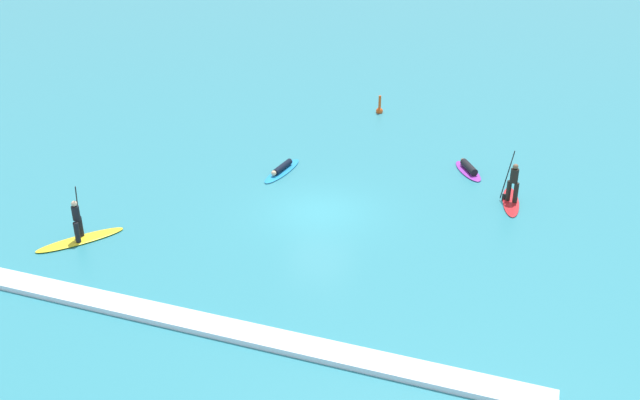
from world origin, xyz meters
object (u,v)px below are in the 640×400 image
(surfer_on_purple_board, at_px, (468,169))
(surfer_on_yellow_board, at_px, (79,233))
(surfer_on_blue_board, at_px, (282,169))
(surfer_on_red_board, at_px, (512,192))
(marker_buoy, at_px, (379,109))

(surfer_on_purple_board, height_order, surfer_on_yellow_board, surfer_on_yellow_board)
(surfer_on_blue_board, relative_size, surfer_on_purple_board, 1.28)
(surfer_on_red_board, xyz_separation_m, marker_buoy, (-8.17, 9.41, -0.27))
(surfer_on_blue_board, distance_m, marker_buoy, 9.83)
(surfer_on_red_board, height_order, surfer_on_blue_board, surfer_on_red_board)
(surfer_on_red_board, xyz_separation_m, surfer_on_yellow_board, (-14.82, -8.70, -0.16))
(surfer_on_red_board, xyz_separation_m, surfer_on_purple_board, (-2.14, 2.62, -0.32))
(surfer_on_yellow_board, height_order, marker_buoy, surfer_on_yellow_board)
(surfer_on_red_board, distance_m, surfer_on_blue_board, 10.20)
(marker_buoy, bearing_deg, surfer_on_red_board, -49.04)
(surfer_on_red_board, bearing_deg, surfer_on_yellow_board, 112.53)
(surfer_on_blue_board, height_order, marker_buoy, marker_buoy)
(surfer_on_purple_board, relative_size, surfer_on_yellow_board, 0.80)
(surfer_on_blue_board, height_order, surfer_on_purple_board, surfer_on_purple_board)
(surfer_on_purple_board, bearing_deg, surfer_on_yellow_board, 101.40)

